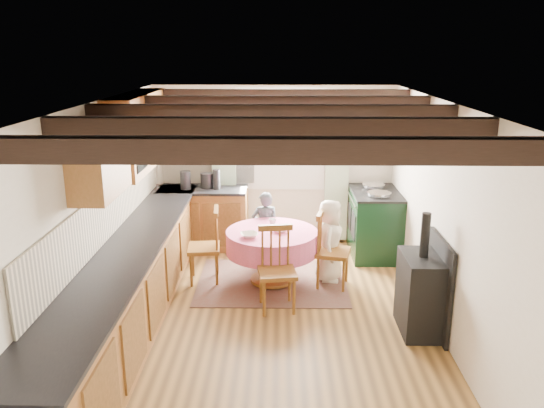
{
  "coord_description": "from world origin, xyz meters",
  "views": [
    {
      "loc": [
        0.09,
        -5.33,
        2.92
      ],
      "look_at": [
        0.0,
        0.8,
        1.15
      ],
      "focal_mm": 35.74,
      "sensor_mm": 36.0,
      "label": 1
    }
  ],
  "objects_px": {
    "dining_table": "(272,257)",
    "chair_right": "(333,250)",
    "child_far": "(265,228)",
    "chair_near": "(277,270)",
    "aga_range": "(375,222)",
    "cup": "(273,222)",
    "cast_iron_stove": "(422,273)",
    "chair_left": "(204,245)",
    "child_right": "(329,241)"
  },
  "relations": [
    {
      "from": "dining_table",
      "to": "chair_right",
      "type": "bearing_deg",
      "value": -6.29
    },
    {
      "from": "child_far",
      "to": "chair_near",
      "type": "bearing_deg",
      "value": 92.18
    },
    {
      "from": "aga_range",
      "to": "cup",
      "type": "xyz_separation_m",
      "value": [
        -1.47,
        -0.8,
        0.26
      ]
    },
    {
      "from": "child_far",
      "to": "cup",
      "type": "relative_size",
      "value": 10.99
    },
    {
      "from": "chair_right",
      "to": "cast_iron_stove",
      "type": "distance_m",
      "value": 1.4
    },
    {
      "from": "chair_right",
      "to": "cast_iron_stove",
      "type": "relative_size",
      "value": 0.74
    },
    {
      "from": "aga_range",
      "to": "cast_iron_stove",
      "type": "xyz_separation_m",
      "value": [
        0.11,
        -2.24,
        0.17
      ]
    },
    {
      "from": "dining_table",
      "to": "chair_near",
      "type": "distance_m",
      "value": 0.76
    },
    {
      "from": "chair_near",
      "to": "chair_right",
      "type": "xyz_separation_m",
      "value": [
        0.7,
        0.65,
        -0.0
      ]
    },
    {
      "from": "chair_left",
      "to": "child_right",
      "type": "bearing_deg",
      "value": 86.4
    },
    {
      "from": "dining_table",
      "to": "chair_near",
      "type": "xyz_separation_m",
      "value": [
        0.07,
        -0.74,
        0.14
      ]
    },
    {
      "from": "dining_table",
      "to": "cast_iron_stove",
      "type": "relative_size",
      "value": 0.88
    },
    {
      "from": "dining_table",
      "to": "cast_iron_stove",
      "type": "distance_m",
      "value": 2.02
    },
    {
      "from": "chair_near",
      "to": "child_far",
      "type": "bearing_deg",
      "value": 89.01
    },
    {
      "from": "child_far",
      "to": "cup",
      "type": "height_order",
      "value": "child_far"
    },
    {
      "from": "cast_iron_stove",
      "to": "cup",
      "type": "height_order",
      "value": "cast_iron_stove"
    },
    {
      "from": "cast_iron_stove",
      "to": "child_right",
      "type": "relative_size",
      "value": 1.22
    },
    {
      "from": "aga_range",
      "to": "cast_iron_stove",
      "type": "relative_size",
      "value": 0.8
    },
    {
      "from": "dining_table",
      "to": "chair_left",
      "type": "xyz_separation_m",
      "value": [
        -0.87,
        0.04,
        0.14
      ]
    },
    {
      "from": "chair_near",
      "to": "child_far",
      "type": "xyz_separation_m",
      "value": [
        -0.18,
        1.4,
        0.03
      ]
    },
    {
      "from": "aga_range",
      "to": "child_far",
      "type": "bearing_deg",
      "value": -166.67
    },
    {
      "from": "chair_left",
      "to": "cast_iron_stove",
      "type": "xyz_separation_m",
      "value": [
        2.46,
        -1.25,
        0.17
      ]
    },
    {
      "from": "chair_right",
      "to": "cast_iron_stove",
      "type": "height_order",
      "value": "cast_iron_stove"
    },
    {
      "from": "chair_right",
      "to": "child_right",
      "type": "height_order",
      "value": "child_right"
    },
    {
      "from": "aga_range",
      "to": "child_right",
      "type": "height_order",
      "value": "child_right"
    },
    {
      "from": "child_right",
      "to": "cup",
      "type": "bearing_deg",
      "value": 89.84
    },
    {
      "from": "dining_table",
      "to": "child_right",
      "type": "xyz_separation_m",
      "value": [
        0.74,
        0.1,
        0.19
      ]
    },
    {
      "from": "aga_range",
      "to": "child_right",
      "type": "bearing_deg",
      "value": -128.17
    },
    {
      "from": "chair_near",
      "to": "chair_right",
      "type": "height_order",
      "value": "same"
    },
    {
      "from": "chair_left",
      "to": "cast_iron_stove",
      "type": "height_order",
      "value": "cast_iron_stove"
    },
    {
      "from": "aga_range",
      "to": "cup",
      "type": "relative_size",
      "value": 11.15
    },
    {
      "from": "chair_right",
      "to": "cast_iron_stove",
      "type": "bearing_deg",
      "value": -130.58
    },
    {
      "from": "chair_near",
      "to": "child_right",
      "type": "bearing_deg",
      "value": 43.38
    },
    {
      "from": "chair_near",
      "to": "child_far",
      "type": "height_order",
      "value": "child_far"
    },
    {
      "from": "child_far",
      "to": "chair_left",
      "type": "bearing_deg",
      "value": 33.81
    },
    {
      "from": "aga_range",
      "to": "chair_near",
      "type": "bearing_deg",
      "value": -128.32
    },
    {
      "from": "chair_left",
      "to": "chair_right",
      "type": "xyz_separation_m",
      "value": [
        1.64,
        -0.13,
        0.0
      ]
    },
    {
      "from": "cast_iron_stove",
      "to": "child_far",
      "type": "xyz_separation_m",
      "value": [
        -1.69,
        1.87,
        -0.14
      ]
    },
    {
      "from": "child_right",
      "to": "aga_range",
      "type": "bearing_deg",
      "value": -27.74
    },
    {
      "from": "cup",
      "to": "cast_iron_stove",
      "type": "bearing_deg",
      "value": -42.3
    },
    {
      "from": "dining_table",
      "to": "chair_near",
      "type": "bearing_deg",
      "value": -84.38
    },
    {
      "from": "child_far",
      "to": "child_right",
      "type": "bearing_deg",
      "value": 141.13
    },
    {
      "from": "chair_near",
      "to": "cup",
      "type": "bearing_deg",
      "value": 85.87
    },
    {
      "from": "chair_left",
      "to": "child_far",
      "type": "height_order",
      "value": "child_far"
    },
    {
      "from": "cast_iron_stove",
      "to": "chair_left",
      "type": "bearing_deg",
      "value": 153.1
    },
    {
      "from": "dining_table",
      "to": "child_far",
      "type": "xyz_separation_m",
      "value": [
        -0.1,
        0.66,
        0.17
      ]
    },
    {
      "from": "chair_left",
      "to": "child_right",
      "type": "xyz_separation_m",
      "value": [
        1.61,
        0.05,
        0.05
      ]
    },
    {
      "from": "cast_iron_stove",
      "to": "cup",
      "type": "relative_size",
      "value": 13.98
    },
    {
      "from": "child_right",
      "to": "cup",
      "type": "height_order",
      "value": "child_right"
    },
    {
      "from": "dining_table",
      "to": "cast_iron_stove",
      "type": "xyz_separation_m",
      "value": [
        1.59,
        -1.21,
        0.31
      ]
    }
  ]
}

